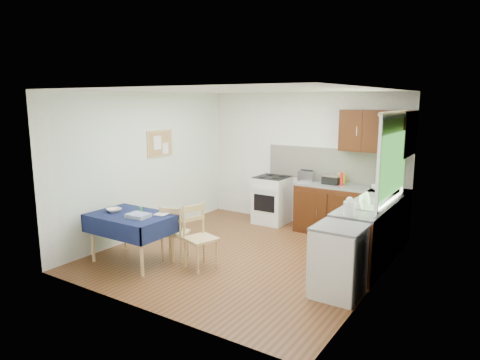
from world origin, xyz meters
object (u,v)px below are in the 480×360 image
Objects in this scene: toaster at (307,176)px; kettle at (349,207)px; sandwich_press at (332,179)px; dish_rack at (364,206)px; dining_table at (131,221)px; chair_near at (199,235)px; chair_far at (174,231)px.

kettle reaches higher than toaster.
kettle reaches higher than sandwich_press.
dining_table is at bearing -175.46° from dish_rack.
toaster is at bearing -169.12° from sandwich_press.
chair_near is 2.34m from dish_rack.
chair_near is 2.08× the size of dish_rack.
kettle reaches higher than chair_far.
chair_near is 3.63× the size of kettle.
chair_far is 2.77m from dish_rack.
dining_table is at bearing 130.29° from chair_near.
sandwich_press is 1.72m from dish_rack.
chair_near is at bearing -100.92° from sandwich_press.
kettle is at bearing 174.69° from chair_far.
kettle is (2.89, 1.03, 0.39)m from dining_table.
toaster reaches higher than chair_near.
sandwich_press is (0.48, 0.00, -0.02)m from toaster.
kettle is (0.96, -1.89, 0.03)m from sandwich_press.
sandwich_press reaches higher than chair_far.
chair_near is (0.50, -0.03, 0.03)m from chair_far.
chair_far is 0.93× the size of chair_near.
dish_rack is (1.00, -1.39, -0.06)m from sandwich_press.
kettle reaches higher than dish_rack.
dish_rack is (1.48, -1.39, -0.08)m from toaster.
dining_table is at bearing 24.15° from chair_far.
dining_table is at bearing -160.38° from kettle.
sandwich_press is (1.93, 2.92, 0.36)m from dining_table.
kettle is at bearing -71.06° from toaster.
sandwich_press is at bearing -17.81° from toaster.
sandwich_press is at bearing 102.77° from dish_rack.
chair_near is 2.77m from sandwich_press.
dining_table is 1.34× the size of chair_near.
dining_table is 1.02m from chair_near.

